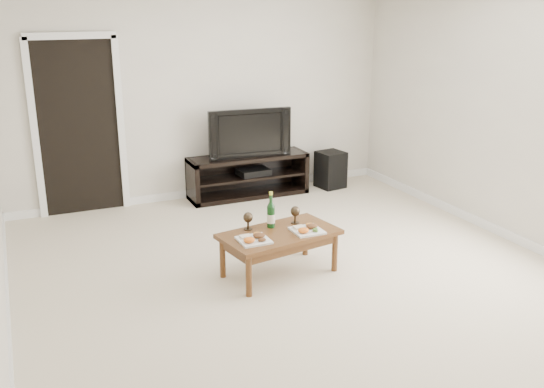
{
  "coord_description": "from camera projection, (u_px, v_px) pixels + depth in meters",
  "views": [
    {
      "loc": [
        -2.3,
        -4.62,
        2.45
      ],
      "look_at": [
        -0.08,
        0.42,
        0.7
      ],
      "focal_mm": 40.0,
      "sensor_mm": 36.0,
      "label": 1
    }
  ],
  "objects": [
    {
      "name": "floor",
      "position": [
        298.0,
        277.0,
        5.66
      ],
      "size": [
        5.5,
        5.5,
        0.0
      ],
      "primitive_type": "plane",
      "color": "beige",
      "rests_on": "ground"
    },
    {
      "name": "back_wall",
      "position": [
        203.0,
        97.0,
        7.68
      ],
      "size": [
        5.0,
        0.04,
        2.6
      ],
      "primitive_type": "cube",
      "color": "beige",
      "rests_on": "ground"
    },
    {
      "name": "doorway",
      "position": [
        79.0,
        129.0,
        7.13
      ],
      "size": [
        0.9,
        0.02,
        2.05
      ],
      "primitive_type": "cube",
      "color": "black",
      "rests_on": "ground"
    },
    {
      "name": "media_console",
      "position": [
        248.0,
        176.0,
        7.94
      ],
      "size": [
        1.57,
        0.45,
        0.55
      ],
      "primitive_type": "cube",
      "color": "black",
      "rests_on": "ground"
    },
    {
      "name": "television",
      "position": [
        248.0,
        132.0,
        7.76
      ],
      "size": [
        1.09,
        0.22,
        0.62
      ],
      "primitive_type": "imported",
      "rotation": [
        0.0,
        0.0,
        -0.07
      ],
      "color": "black",
      "rests_on": "media_console"
    },
    {
      "name": "av_receiver",
      "position": [
        253.0,
        172.0,
        7.94
      ],
      "size": [
        0.42,
        0.32,
        0.08
      ],
      "primitive_type": "cube",
      "rotation": [
        0.0,
        0.0,
        0.06
      ],
      "color": "black",
      "rests_on": "media_console"
    },
    {
      "name": "subwoofer",
      "position": [
        330.0,
        170.0,
        8.33
      ],
      "size": [
        0.38,
        0.38,
        0.5
      ],
      "primitive_type": "cube",
      "rotation": [
        0.0,
        0.0,
        0.16
      ],
      "color": "black",
      "rests_on": "ground"
    },
    {
      "name": "coffee_table",
      "position": [
        279.0,
        253.0,
        5.66
      ],
      "size": [
        1.16,
        0.76,
        0.42
      ],
      "primitive_type": "cube",
      "rotation": [
        0.0,
        0.0,
        0.17
      ],
      "color": "brown",
      "rests_on": "ground"
    },
    {
      "name": "plate_left",
      "position": [
        254.0,
        238.0,
        5.37
      ],
      "size": [
        0.27,
        0.27,
        0.07
      ],
      "primitive_type": "cube",
      "color": "white",
      "rests_on": "coffee_table"
    },
    {
      "name": "plate_right",
      "position": [
        307.0,
        228.0,
        5.6
      ],
      "size": [
        0.27,
        0.27,
        0.07
      ],
      "primitive_type": "cube",
      "color": "white",
      "rests_on": "coffee_table"
    },
    {
      "name": "wine_bottle",
      "position": [
        271.0,
        210.0,
        5.67
      ],
      "size": [
        0.07,
        0.07,
        0.35
      ],
      "primitive_type": "cylinder",
      "color": "#0E3513",
      "rests_on": "coffee_table"
    },
    {
      "name": "goblet_left",
      "position": [
        248.0,
        221.0,
        5.63
      ],
      "size": [
        0.09,
        0.09,
        0.17
      ],
      "primitive_type": null,
      "color": "#34291C",
      "rests_on": "coffee_table"
    },
    {
      "name": "goblet_right",
      "position": [
        295.0,
        215.0,
        5.8
      ],
      "size": [
        0.09,
        0.09,
        0.17
      ],
      "primitive_type": null,
      "color": "#34291C",
      "rests_on": "coffee_table"
    }
  ]
}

